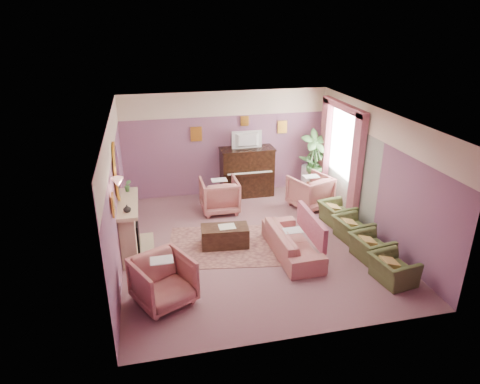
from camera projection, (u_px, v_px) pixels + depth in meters
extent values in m
cube|color=#885C63|center=(253.00, 243.00, 9.32)|extent=(5.50, 6.00, 0.01)
cube|color=beige|center=(255.00, 116.00, 8.24)|extent=(5.50, 6.00, 0.01)
cube|color=#6F4B74|center=(226.00, 144.00, 11.48)|extent=(5.50, 0.02, 2.80)
cube|color=#6F4B74|center=(307.00, 259.00, 6.08)|extent=(5.50, 0.02, 2.80)
cube|color=#6F4B74|center=(116.00, 195.00, 8.22)|extent=(0.02, 6.00, 2.80)
cube|color=#6F4B74|center=(376.00, 173.00, 9.34)|extent=(0.02, 6.00, 2.80)
cube|color=#F2E0C5|center=(226.00, 104.00, 11.06)|extent=(5.50, 0.01, 0.65)
cube|color=#9EA89A|center=(347.00, 168.00, 10.63)|extent=(0.01, 3.00, 2.15)
cube|color=#CDBA90|center=(129.00, 229.00, 8.76)|extent=(0.30, 1.40, 1.10)
cube|color=black|center=(135.00, 235.00, 8.84)|extent=(0.18, 0.72, 0.68)
cube|color=red|center=(137.00, 242.00, 8.92)|extent=(0.06, 0.54, 0.10)
cube|color=#CDBA90|center=(128.00, 203.00, 8.55)|extent=(0.40, 1.55, 0.07)
cube|color=#CDBA90|center=(141.00, 250.00, 9.01)|extent=(0.55, 1.50, 0.02)
ellipsoid|color=gold|center=(117.00, 172.00, 8.26)|extent=(0.04, 0.72, 1.20)
ellipsoid|color=silver|center=(118.00, 172.00, 8.26)|extent=(0.01, 0.60, 1.06)
cone|color=#F3A38E|center=(118.00, 182.00, 7.26)|extent=(0.20, 0.20, 0.16)
cube|color=black|center=(247.00, 172.00, 11.58)|extent=(1.40, 0.60, 1.30)
cube|color=black|center=(250.00, 174.00, 11.24)|extent=(1.30, 0.12, 0.06)
cube|color=white|center=(250.00, 173.00, 11.22)|extent=(1.20, 0.08, 0.02)
cube|color=black|center=(247.00, 149.00, 11.33)|extent=(1.45, 0.65, 0.04)
imported|color=black|center=(248.00, 139.00, 11.17)|extent=(0.80, 0.12, 0.48)
cube|color=gold|center=(196.00, 134.00, 11.16)|extent=(0.30, 0.03, 0.38)
cube|color=gold|center=(282.00, 127.00, 11.61)|extent=(0.26, 0.03, 0.34)
cube|color=gold|center=(245.00, 121.00, 11.31)|extent=(0.22, 0.03, 0.26)
cube|color=gold|center=(113.00, 205.00, 7.03)|extent=(0.03, 0.28, 0.36)
cube|color=beige|center=(344.00, 141.00, 10.61)|extent=(0.03, 1.40, 1.80)
cube|color=#AD556A|center=(356.00, 169.00, 9.92)|extent=(0.16, 0.34, 2.60)
cube|color=#AD556A|center=(325.00, 147.00, 11.57)|extent=(0.16, 0.34, 2.60)
cube|color=#AD556A|center=(344.00, 107.00, 10.26)|extent=(0.16, 2.20, 0.16)
imported|color=#478040|center=(128.00, 185.00, 8.98)|extent=(0.16, 0.16, 0.28)
imported|color=#F2E0C5|center=(127.00, 209.00, 8.06)|extent=(0.16, 0.16, 0.16)
cube|color=#905B54|center=(227.00, 245.00, 9.22)|extent=(2.75, 2.17, 0.01)
cube|color=#352116|center=(225.00, 236.00, 9.14)|extent=(1.04, 0.59, 0.45)
cube|color=beige|center=(227.00, 227.00, 9.06)|extent=(0.35, 0.28, 0.01)
imported|color=#BD746C|center=(292.00, 237.00, 8.77)|extent=(0.63, 1.90, 0.77)
cube|color=#AD556A|center=(311.00, 226.00, 8.77)|extent=(0.10, 1.44, 0.53)
imported|color=#BD746C|center=(219.00, 194.00, 10.68)|extent=(0.90, 0.90, 0.94)
imported|color=#BD746C|center=(310.00, 190.00, 10.90)|extent=(0.90, 0.90, 0.94)
imported|color=#BD746C|center=(163.00, 279.00, 7.25)|extent=(0.90, 0.90, 0.94)
imported|color=#505E30|center=(393.00, 265.00, 7.87)|extent=(0.55, 0.78, 0.68)
imported|color=#505E30|center=(371.00, 244.00, 8.61)|extent=(0.55, 0.78, 0.68)
imported|color=#505E30|center=(353.00, 226.00, 9.35)|extent=(0.55, 0.78, 0.68)
imported|color=#505E30|center=(337.00, 210.00, 10.09)|extent=(0.55, 0.78, 0.68)
cylinder|color=white|center=(310.00, 178.00, 12.03)|extent=(0.52, 0.52, 0.70)
imported|color=#478040|center=(311.00, 160.00, 11.83)|extent=(0.30, 0.30, 0.34)
imported|color=#478040|center=(317.00, 162.00, 11.78)|extent=(0.16, 0.16, 0.28)
cylinder|color=#A56147|center=(312.00, 186.00, 11.92)|extent=(0.34, 0.34, 0.34)
imported|color=#478040|center=(314.00, 156.00, 11.58)|extent=(0.76, 0.76, 1.44)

